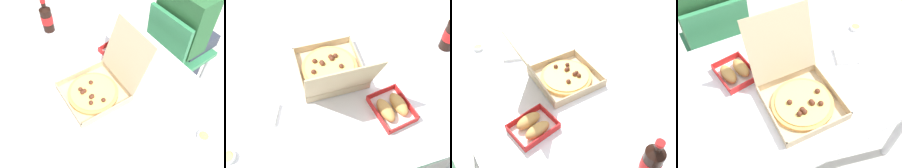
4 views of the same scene
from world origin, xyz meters
TOP-DOWN VIEW (x-y plane):
  - ground_plane at (0.00, 0.00)m, footprint 10.00×10.00m
  - dining_table at (0.00, 0.00)m, footprint 1.31×0.81m
  - chair at (-0.12, 0.64)m, footprint 0.41×0.41m
  - diner_person at (-0.13, 0.70)m, footprint 0.37×0.41m
  - pizza_box_open at (0.04, -0.12)m, footprint 0.31×0.42m
  - bread_side_box at (-0.16, 0.14)m, footprint 0.18×0.21m
  - paper_menu at (-0.38, -0.09)m, footprint 0.22×0.16m
  - napkin_pile at (0.37, 0.00)m, footprint 0.14×0.14m
  - dipping_sauce_cup at (0.54, 0.15)m, footprint 0.06×0.06m

SIDE VIEW (x-z plane):
  - ground_plane at x=0.00m, z-range 0.00..0.00m
  - chair at x=-0.12m, z-range 0.06..0.89m
  - dining_table at x=0.00m, z-range 0.28..0.98m
  - diner_person at x=-0.13m, z-range 0.11..1.26m
  - paper_menu at x=-0.38m, z-range 0.70..0.71m
  - napkin_pile at x=0.37m, z-range 0.70..0.72m
  - dipping_sauce_cup at x=0.54m, z-range 0.70..0.72m
  - bread_side_box at x=-0.16m, z-range 0.70..0.76m
  - pizza_box_open at x=0.04m, z-range 0.59..0.91m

